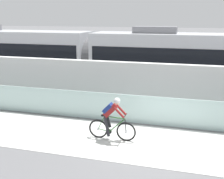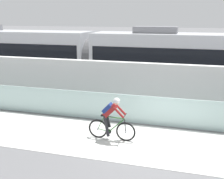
{
  "view_description": "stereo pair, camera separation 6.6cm",
  "coord_description": "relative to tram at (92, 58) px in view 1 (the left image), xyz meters",
  "views": [
    {
      "loc": [
        0.98,
        -9.13,
        4.41
      ],
      "look_at": [
        -2.18,
        2.35,
        1.25
      ],
      "focal_mm": 44.9,
      "sensor_mm": 36.0,
      "label": 1
    },
    {
      "loc": [
        1.04,
        -9.11,
        4.41
      ],
      "look_at": [
        -2.18,
        2.35,
        1.25
      ],
      "focal_mm": 44.9,
      "sensor_mm": 36.0,
      "label": 2
    }
  ],
  "objects": [
    {
      "name": "ground_plane",
      "position": [
        4.7,
        -6.85,
        -1.89
      ],
      "size": [
        200.0,
        200.0,
        0.0
      ],
      "primitive_type": "plane",
      "color": "slate"
    },
    {
      "name": "bike_path_deck",
      "position": [
        4.7,
        -6.85,
        -1.89
      ],
      "size": [
        32.0,
        3.2,
        0.01
      ],
      "primitive_type": "cube",
      "color": "silver",
      "rests_on": "ground"
    },
    {
      "name": "glass_parapet",
      "position": [
        4.7,
        -5.0,
        -1.29
      ],
      "size": [
        32.0,
        0.05,
        1.22
      ],
      "primitive_type": "cube",
      "color": "silver",
      "rests_on": "ground"
    },
    {
      "name": "concrete_barrier_wall",
      "position": [
        4.7,
        -3.2,
        -0.75
      ],
      "size": [
        32.0,
        0.36,
        2.28
      ],
      "primitive_type": "cube",
      "color": "silver",
      "rests_on": "ground"
    },
    {
      "name": "tram_rail_near",
      "position": [
        4.7,
        -0.72,
        -1.89
      ],
      "size": [
        32.0,
        0.08,
        0.01
      ],
      "primitive_type": "cube",
      "color": "#595654",
      "rests_on": "ground"
    },
    {
      "name": "tram_rail_far",
      "position": [
        4.7,
        0.72,
        -1.89
      ],
      "size": [
        32.0,
        0.08,
        0.01
      ],
      "primitive_type": "cube",
      "color": "#595654",
      "rests_on": "ground"
    },
    {
      "name": "tram",
      "position": [
        0.0,
        0.0,
        0.0
      ],
      "size": [
        22.56,
        2.54,
        3.81
      ],
      "color": "silver",
      "rests_on": "ground"
    },
    {
      "name": "cyclist_on_bike",
      "position": [
        3.16,
        -6.85,
        -1.09
      ],
      "size": [
        1.77,
        0.58,
        1.61
      ],
      "color": "black",
      "rests_on": "ground"
    }
  ]
}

